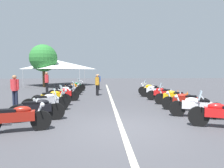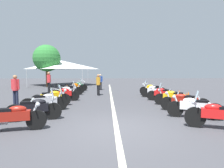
{
  "view_description": "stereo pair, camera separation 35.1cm",
  "coord_description": "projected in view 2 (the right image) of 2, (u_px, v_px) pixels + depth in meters",
  "views": [
    {
      "loc": [
        -5.96,
        0.66,
        1.9
      ],
      "look_at": [
        5.55,
        0.0,
        1.07
      ],
      "focal_mm": 29.85,
      "sensor_mm": 36.0,
      "label": 1
    },
    {
      "loc": [
        -5.96,
        0.31,
        1.9
      ],
      "look_at": [
        5.55,
        0.0,
        1.07
      ],
      "focal_mm": 29.85,
      "sensor_mm": 36.0,
      "label": 2
    }
  ],
  "objects": [
    {
      "name": "ground_plane",
      "position": [
        117.0,
        129.0,
        6.09
      ],
      "size": [
        80.0,
        80.0,
        0.0
      ],
      "primitive_type": "plane",
      "color": "#424247"
    },
    {
      "name": "lane_centre_stripe",
      "position": [
        112.0,
        99.0,
        12.26
      ],
      "size": [
        25.77,
        0.16,
        0.01
      ],
      "primitive_type": "cube",
      "color": "beige",
      "rests_on": "ground_plane"
    },
    {
      "name": "motorcycle_right_row_0",
      "position": [
        218.0,
        115.0,
        5.99
      ],
      "size": [
        1.02,
        1.98,
        1.23
      ],
      "rotation": [
        0.0,
        0.0,
        1.16
      ],
      "color": "black",
      "rests_on": "ground_plane"
    },
    {
      "name": "motorcycle_left_row_4",
      "position": [
        62.0,
        94.0,
        11.53
      ],
      "size": [
        0.83,
        2.11,
        1.2
      ],
      "rotation": [
        0.0,
        0.0,
        -1.3
      ],
      "color": "black",
      "rests_on": "ground_plane"
    },
    {
      "name": "motorcycle_right_row_6",
      "position": [
        152.0,
        89.0,
        14.37
      ],
      "size": [
        1.11,
        1.87,
        1.0
      ],
      "rotation": [
        0.0,
        0.0,
        1.08
      ],
      "color": "black",
      "rests_on": "ground_plane"
    },
    {
      "name": "motorcycle_left_row_7",
      "position": [
        73.0,
        87.0,
        15.76
      ],
      "size": [
        1.07,
        1.95,
        1.22
      ],
      "rotation": [
        0.0,
        0.0,
        -1.12
      ],
      "color": "black",
      "rests_on": "ground_plane"
    },
    {
      "name": "motorcycle_right_row_4",
      "position": [
        163.0,
        94.0,
        11.6
      ],
      "size": [
        1.07,
        1.92,
        0.99
      ],
      "rotation": [
        0.0,
        0.0,
        1.12
      ],
      "color": "black",
      "rests_on": "ground_plane"
    },
    {
      "name": "bystander_0",
      "position": [
        100.0,
        81.0,
        18.23
      ],
      "size": [
        0.32,
        0.49,
        1.56
      ],
      "rotation": [
        0.0,
        0.0,
        2.73
      ],
      "color": "black",
      "rests_on": "ground_plane"
    },
    {
      "name": "motorcycle_right_row_5",
      "position": [
        155.0,
        91.0,
        13.08
      ],
      "size": [
        1.04,
        1.89,
        1.22
      ],
      "rotation": [
        0.0,
        0.0,
        1.13
      ],
      "color": "black",
      "rests_on": "ground_plane"
    },
    {
      "name": "motorcycle_right_row_3",
      "position": [
        173.0,
        97.0,
        10.09
      ],
      "size": [
        1.1,
        1.96,
        1.2
      ],
      "rotation": [
        0.0,
        0.0,
        1.11
      ],
      "color": "black",
      "rests_on": "ground_plane"
    },
    {
      "name": "bystander_3",
      "position": [
        49.0,
        81.0,
        15.84
      ],
      "size": [
        0.42,
        0.38,
        1.79
      ],
      "rotation": [
        0.0,
        0.0,
        5.43
      ],
      "color": "black",
      "rests_on": "ground_plane"
    },
    {
      "name": "motorcycle_right_row_1",
      "position": [
        194.0,
        107.0,
        7.39
      ],
      "size": [
        1.02,
        2.0,
        1.0
      ],
      "rotation": [
        0.0,
        0.0,
        1.17
      ],
      "color": "black",
      "rests_on": "ground_plane"
    },
    {
      "name": "motorcycle_left_row_5",
      "position": [
        64.0,
        92.0,
        12.78
      ],
      "size": [
        0.71,
        1.98,
        1.19
      ],
      "rotation": [
        0.0,
        0.0,
        -1.36
      ],
      "color": "black",
      "rests_on": "ground_plane"
    },
    {
      "name": "bystander_4",
      "position": [
        98.0,
        83.0,
        14.19
      ],
      "size": [
        0.49,
        0.32,
        1.63
      ],
      "rotation": [
        0.0,
        0.0,
        5.14
      ],
      "color": "black",
      "rests_on": "ground_plane"
    },
    {
      "name": "bystander_1",
      "position": [
        15.0,
        88.0,
        10.13
      ],
      "size": [
        0.32,
        0.51,
        1.67
      ],
      "rotation": [
        0.0,
        0.0,
        2.83
      ],
      "color": "#1E2338",
      "rests_on": "ground_plane"
    },
    {
      "name": "motorcycle_left_row_0",
      "position": [
        12.0,
        117.0,
        5.79
      ],
      "size": [
        0.78,
        2.05,
        1.0
      ],
      "rotation": [
        0.0,
        0.0,
        -1.32
      ],
      "color": "black",
      "rests_on": "ground_plane"
    },
    {
      "name": "motorcycle_left_row_8",
      "position": [
        77.0,
        86.0,
        17.17
      ],
      "size": [
        1.0,
        1.9,
        1.0
      ],
      "rotation": [
        0.0,
        0.0,
        -1.16
      ],
      "color": "black",
      "rests_on": "ground_plane"
    },
    {
      "name": "motorcycle_left_row_1",
      "position": [
        35.0,
        108.0,
        7.07
      ],
      "size": [
        0.77,
        2.01,
        1.22
      ],
      "rotation": [
        0.0,
        0.0,
        -1.32
      ],
      "color": "black",
      "rests_on": "ground_plane"
    },
    {
      "name": "motorcycle_left_row_3",
      "position": [
        52.0,
        98.0,
        9.91
      ],
      "size": [
        0.93,
        1.97,
        1.01
      ],
      "rotation": [
        0.0,
        0.0,
        -1.21
      ],
      "color": "black",
      "rests_on": "ground_plane"
    },
    {
      "name": "motorcycle_left_row_6",
      "position": [
        70.0,
        89.0,
        14.38
      ],
      "size": [
        0.93,
        1.98,
        1.0
      ],
      "rotation": [
        0.0,
        0.0,
        -1.22
      ],
      "color": "black",
      "rests_on": "ground_plane"
    },
    {
      "name": "traffic_cone_0",
      "position": [
        179.0,
        95.0,
        12.37
      ],
      "size": [
        0.36,
        0.36,
        0.61
      ],
      "color": "orange",
      "rests_on": "ground_plane"
    },
    {
      "name": "event_tent",
      "position": [
        61.0,
        65.0,
        23.99
      ],
      "size": [
        6.94,
        6.94,
        3.2
      ],
      "color": "white",
      "rests_on": "ground_plane"
    },
    {
      "name": "motorcycle_left_row_2",
      "position": [
        45.0,
        101.0,
        8.67
      ],
      "size": [
        1.04,
        1.99,
        1.22
      ],
      "rotation": [
        0.0,
        0.0,
        -1.15
      ],
      "color": "black",
      "rests_on": "ground_plane"
    },
    {
      "name": "traffic_cone_1",
      "position": [
        188.0,
        97.0,
        11.47
      ],
      "size": [
        0.36,
        0.36,
        0.61
      ],
      "color": "orange",
      "rests_on": "ground_plane"
    },
    {
      "name": "motorcycle_right_row_2",
      "position": [
        184.0,
        102.0,
        8.66
      ],
      "size": [
        1.03,
        2.09,
        1.01
      ],
      "rotation": [
        0.0,
        0.0,
        1.18
      ],
      "color": "black",
      "rests_on": "ground_plane"
    },
    {
      "name": "roadside_tree_0",
      "position": [
        47.0,
        58.0,
        21.6
      ],
      "size": [
        3.11,
        3.11,
        4.9
      ],
      "color": "brown",
      "rests_on": "ground_plane"
    },
    {
      "name": "traffic_cone_2",
      "position": [
        187.0,
        98.0,
        11.03
      ],
      "size": [
        0.36,
        0.36,
        0.61
      ],
      "color": "orange",
      "rests_on": "ground_plane"
    }
  ]
}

